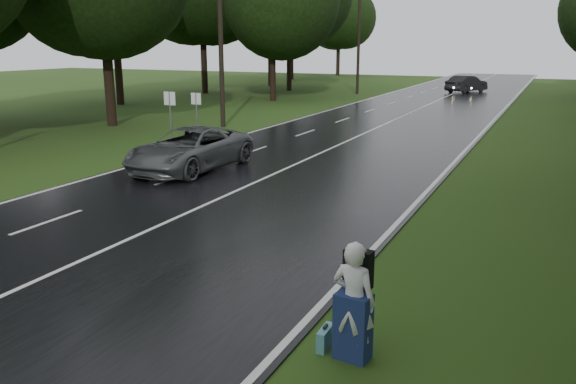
# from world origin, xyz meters

# --- Properties ---
(ground) EXTENTS (160.00, 160.00, 0.00)m
(ground) POSITION_xyz_m (0.00, 0.00, 0.00)
(ground) COLOR #284514
(ground) RESTS_ON ground
(road) EXTENTS (12.00, 140.00, 0.04)m
(road) POSITION_xyz_m (0.00, 20.00, 0.02)
(road) COLOR black
(road) RESTS_ON ground
(lane_center) EXTENTS (0.12, 140.00, 0.01)m
(lane_center) POSITION_xyz_m (0.00, 20.00, 0.04)
(lane_center) COLOR silver
(lane_center) RESTS_ON road
(grey_car) EXTENTS (2.90, 5.92, 1.62)m
(grey_car) POSITION_xyz_m (-3.29, 9.40, 0.85)
(grey_car) COLOR #4A4D4F
(grey_car) RESTS_ON road
(far_car) EXTENTS (3.67, 5.29, 1.65)m
(far_car) POSITION_xyz_m (0.93, 51.44, 0.87)
(far_car) COLOR black
(far_car) RESTS_ON road
(hitchhiker) EXTENTS (0.76, 0.70, 1.95)m
(hitchhiker) POSITION_xyz_m (6.93, -1.13, 0.90)
(hitchhiker) COLOR silver
(hitchhiker) RESTS_ON ground
(suitcase) EXTENTS (0.15, 0.50, 0.35)m
(suitcase) POSITION_xyz_m (6.43, -1.03, 0.18)
(suitcase) COLOR teal
(suitcase) RESTS_ON ground
(utility_pole_mid) EXTENTS (1.80, 0.28, 10.03)m
(utility_pole_mid) POSITION_xyz_m (-8.50, 20.39, 0.00)
(utility_pole_mid) COLOR black
(utility_pole_mid) RESTS_ON ground
(utility_pole_far) EXTENTS (1.80, 0.28, 9.89)m
(utility_pole_far) POSITION_xyz_m (-8.50, 45.51, 0.00)
(utility_pole_far) COLOR black
(utility_pole_far) RESTS_ON ground
(road_sign_a) EXTENTS (0.63, 0.10, 2.61)m
(road_sign_a) POSITION_xyz_m (-7.20, 13.52, 0.00)
(road_sign_a) COLOR white
(road_sign_a) RESTS_ON ground
(road_sign_b) EXTENTS (0.57, 0.10, 2.39)m
(road_sign_b) POSITION_xyz_m (-7.20, 15.73, 0.00)
(road_sign_b) COLOR white
(road_sign_b) RESTS_ON ground
(tree_left_d) EXTENTS (9.79, 9.79, 15.29)m
(tree_left_d) POSITION_xyz_m (-14.83, 18.01, 0.00)
(tree_left_d) COLOR black
(tree_left_d) RESTS_ON ground
(tree_left_e) EXTENTS (8.78, 8.78, 13.72)m
(tree_left_e) POSITION_xyz_m (-12.92, 35.93, 0.00)
(tree_left_e) COLOR black
(tree_left_e) RESTS_ON ground
(tree_left_f) EXTENTS (10.69, 10.69, 16.70)m
(tree_left_f) POSITION_xyz_m (-16.30, 46.55, 0.00)
(tree_left_f) COLOR black
(tree_left_f) RESTS_ON ground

